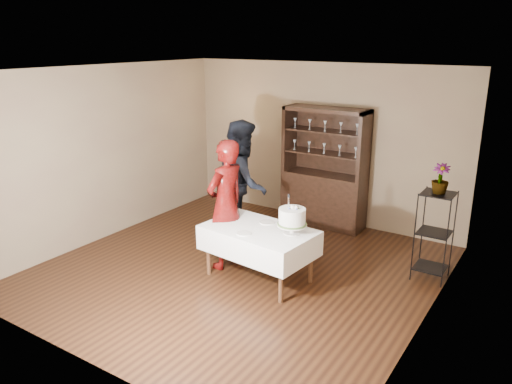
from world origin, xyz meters
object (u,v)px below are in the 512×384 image
man (243,183)px  cake (292,218)px  plant_etagere (434,232)px  potted_plant (440,179)px  woman (226,204)px  cake_table (259,241)px  china_hutch (324,187)px

man → cake: bearing=-152.9°
plant_etagere → cake: 1.90m
plant_etagere → cake: (-1.47, -1.17, 0.27)m
man → potted_plant: size_ratio=5.00×
woman → potted_plant: woman is taller
man → cake: (1.31, -0.84, -0.04)m
woman → cake_table: bearing=88.1°
man → cake: size_ratio=3.69×
woman → cake: woman is taller
plant_etagere → potted_plant: 0.73m
china_hutch → potted_plant: 2.44m
china_hutch → plant_etagere: bearing=-26.8°
woman → man: 0.87m
woman → cake: size_ratio=3.45×
china_hutch → potted_plant: (2.08, -1.06, 0.72)m
cake_table → woman: (-0.60, 0.10, 0.36)m
china_hutch → plant_etagere: 2.33m
man → potted_plant: bearing=-113.7°
china_hutch → man: 1.59m
man → cake_table: bearing=-166.9°
plant_etagere → cake_table: plant_etagere is taller
plant_etagere → woman: (-2.51, -1.16, 0.25)m
plant_etagere → cake_table: (-1.92, -1.26, -0.11)m
china_hutch → woman: bearing=-101.1°
cake_table → woman: size_ratio=0.84×
potted_plant → cake_table: bearing=-147.0°
cake_table → cake: bearing=10.6°
woman → cake: 1.04m
woman → man: size_ratio=0.94×
cake → potted_plant: size_ratio=1.36×
cake → potted_plant: bearing=38.2°
cake_table → potted_plant: (1.92, 1.25, 0.84)m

